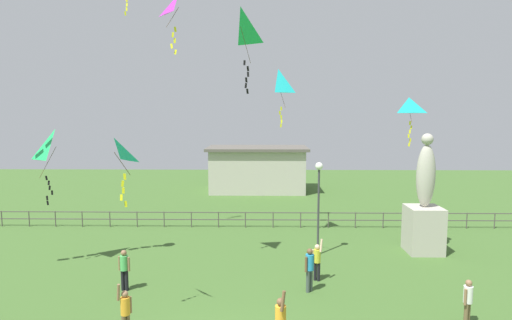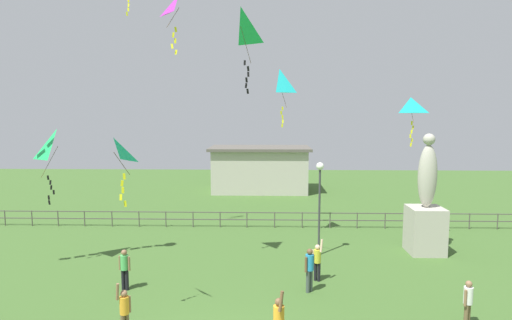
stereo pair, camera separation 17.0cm
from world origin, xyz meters
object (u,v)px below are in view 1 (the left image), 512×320
at_px(kite_3, 241,30).
at_px(person_5, 317,259).
at_px(statue_monument, 424,214).
at_px(person_1, 124,267).
at_px(kite_6, 115,155).
at_px(person_2, 125,310).
at_px(kite_4, 278,85).
at_px(kite_1, 409,109).
at_px(person_4, 310,267).
at_px(lamppost, 319,188).
at_px(kite_2, 56,149).
at_px(kite_0, 178,10).
at_px(person_0, 468,299).

bearing_deg(kite_3, person_5, 2.42).
xyz_separation_m(statue_monument, person_1, (-13.21, -4.76, -0.98)).
distance_m(kite_3, kite_6, 6.84).
distance_m(person_2, kite_6, 4.72).
xyz_separation_m(person_2, kite_4, (4.95, 10.35, 7.39)).
relative_size(person_2, kite_1, 0.72).
distance_m(person_1, person_4, 7.11).
bearing_deg(lamppost, kite_3, -136.81).
bearing_deg(kite_6, person_5, 28.83).
xyz_separation_m(person_1, person_2, (1.18, -3.47, -0.03)).
bearing_deg(lamppost, person_5, -98.03).
xyz_separation_m(person_5, kite_1, (5.29, 5.32, 6.16)).
xyz_separation_m(person_4, kite_6, (-6.36, -2.66, 4.54)).
bearing_deg(kite_2, kite_1, 12.45).
distance_m(kite_3, kite_4, 6.38).
distance_m(person_1, kite_2, 6.37).
height_order(person_1, person_5, person_5).
bearing_deg(kite_3, kite_1, 33.13).
height_order(person_2, kite_2, kite_2).
relative_size(person_4, kite_6, 0.79).
bearing_deg(kite_4, lamppost, -54.85).
bearing_deg(kite_4, person_2, -115.53).
relative_size(person_1, kite_1, 0.66).
bearing_deg(kite_4, person_1, -131.66).
distance_m(statue_monument, person_5, 6.83).
bearing_deg(person_4, kite_0, 162.24).
relative_size(person_4, kite_4, 0.58).
relative_size(kite_2, kite_3, 1.01).
relative_size(lamppost, person_0, 2.94).
xyz_separation_m(person_5, kite_0, (-5.58, 0.57, 10.00)).
relative_size(statue_monument, person_1, 3.65).
bearing_deg(kite_6, person_0, 0.66).
bearing_deg(kite_3, kite_4, 74.45).
distance_m(statue_monument, person_2, 14.61).
bearing_deg(person_2, kite_6, 117.64).
relative_size(kite_0, kite_1, 0.93).
xyz_separation_m(statue_monument, person_5, (-5.68, -3.67, -1.01)).
relative_size(lamppost, person_4, 2.65).
relative_size(person_0, person_4, 0.90).
bearing_deg(kite_1, lamppost, -155.97).
bearing_deg(statue_monument, kite_2, -173.24).
distance_m(person_5, kite_0, 11.47).
distance_m(statue_monument, kite_4, 9.77).
bearing_deg(person_0, kite_6, -179.34).
relative_size(lamppost, kite_6, 2.09).
bearing_deg(person_2, person_4, 30.37).
bearing_deg(lamppost, kite_4, 125.15).
height_order(kite_1, kite_2, kite_1).
distance_m(person_4, kite_6, 8.25).
distance_m(person_4, person_5, 1.16).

